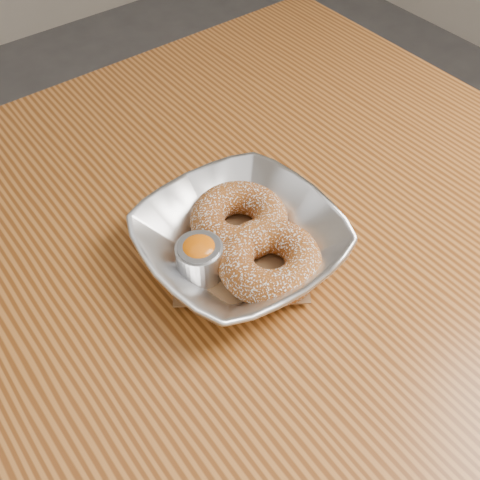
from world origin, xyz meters
TOP-DOWN VIEW (x-y plane):
  - table at (0.00, 0.00)m, footprint 1.20×0.80m
  - serving_bowl at (0.11, -0.05)m, footprint 0.22×0.22m
  - parchment at (0.11, -0.05)m, footprint 0.20×0.20m
  - donut_back at (0.12, -0.02)m, footprint 0.12×0.12m
  - donut_front at (0.11, -0.09)m, footprint 0.13×0.13m
  - ramekin at (0.05, -0.05)m, footprint 0.05×0.05m

SIDE VIEW (x-z plane):
  - table at x=0.00m, z-range 0.28..1.03m
  - parchment at x=0.11m, z-range 0.76..0.76m
  - serving_bowl at x=0.11m, z-range 0.75..0.80m
  - donut_back at x=0.12m, z-range 0.76..0.80m
  - donut_front at x=0.11m, z-range 0.76..0.80m
  - ramekin at x=0.05m, z-range 0.76..0.81m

